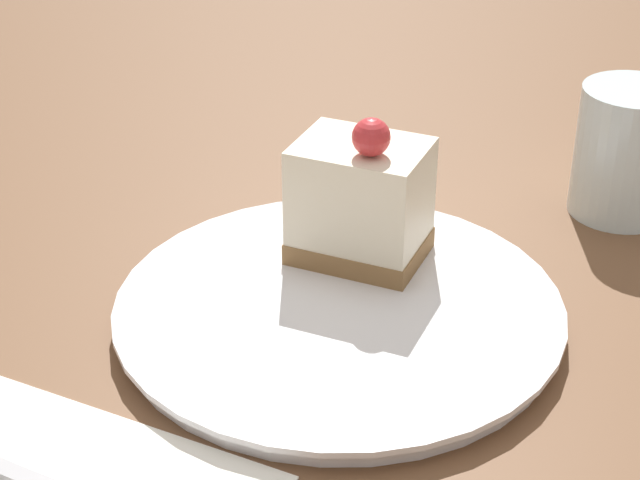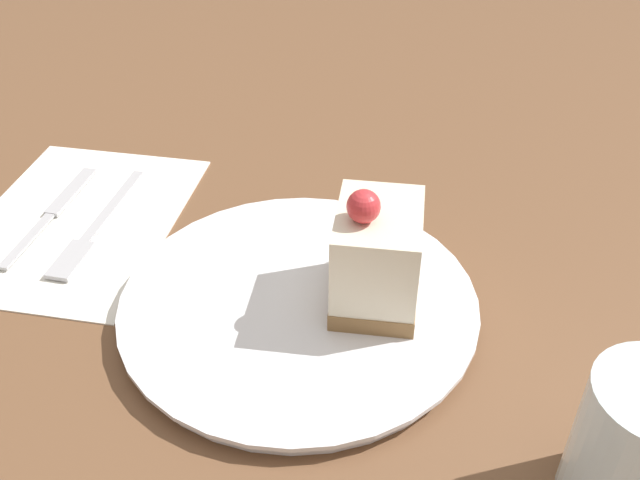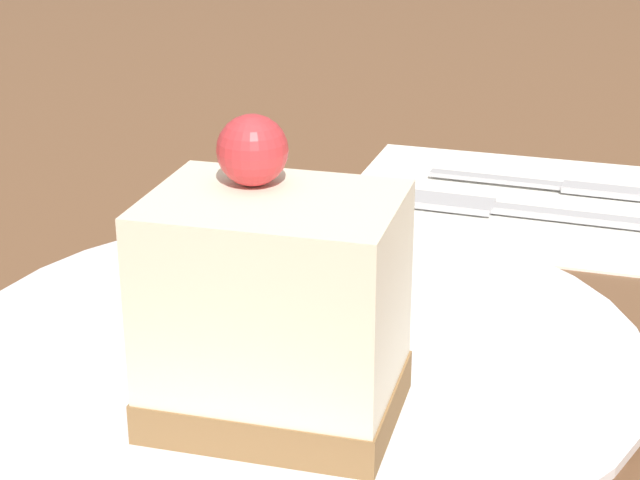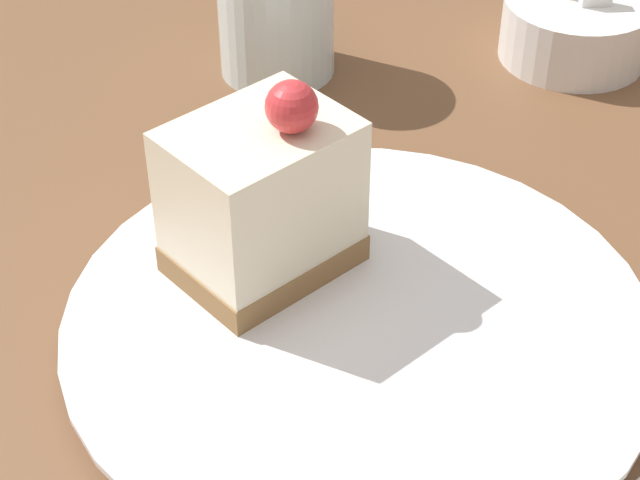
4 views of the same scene
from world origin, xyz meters
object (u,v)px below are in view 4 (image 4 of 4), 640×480
at_px(cake_slice, 262,197).
at_px(sugar_bowl, 575,28).
at_px(plate, 359,325).
at_px(drinking_glass, 276,2).

height_order(cake_slice, sugar_bowl, cake_slice).
height_order(plate, drinking_glass, drinking_glass).
distance_m(cake_slice, drinking_glass, 0.22).
relative_size(sugar_bowl, drinking_glass, 1.01).
bearing_deg(plate, drinking_glass, 163.70).
bearing_deg(cake_slice, drinking_glass, 138.31).
bearing_deg(cake_slice, plate, 9.08).
height_order(cake_slice, drinking_glass, cake_slice).
bearing_deg(sugar_bowl, cake_slice, -66.80).
height_order(plate, cake_slice, cake_slice).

